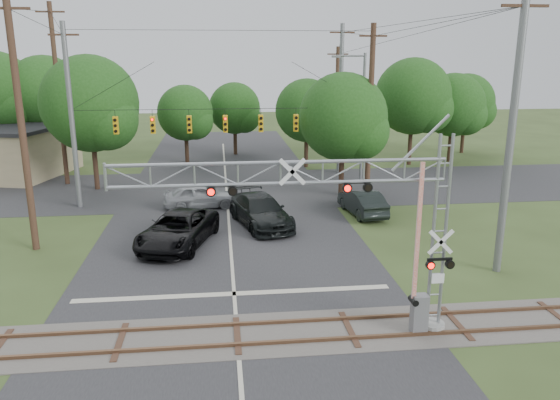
{
  "coord_description": "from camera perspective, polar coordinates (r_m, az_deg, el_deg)",
  "views": [
    {
      "loc": [
        -0.44,
        -15.24,
        9.5
      ],
      "look_at": [
        2.12,
        7.5,
        3.42
      ],
      "focal_mm": 35.0,
      "sensor_mm": 36.0,
      "label": 1
    }
  ],
  "objects": [
    {
      "name": "road_main",
      "position": [
        26.97,
        -5.11,
        -5.79
      ],
      "size": [
        14.0,
        90.0,
        0.02
      ],
      "primitive_type": "cube",
      "color": "#29292B",
      "rests_on": "ground"
    },
    {
      "name": "crossing_gantry",
      "position": [
        18.1,
        6.8,
        -1.58
      ],
      "size": [
        11.42,
        0.9,
        7.04
      ],
      "color": "gray",
      "rests_on": "ground"
    },
    {
      "name": "suv_dark",
      "position": [
        33.87,
        8.6,
        -0.23
      ],
      "size": [
        2.2,
        4.86,
        1.55
      ],
      "primitive_type": "imported",
      "rotation": [
        0.0,
        0.0,
        3.26
      ],
      "color": "black",
      "rests_on": "ground"
    },
    {
      "name": "treeline",
      "position": [
        46.89,
        -9.31,
        10.09
      ],
      "size": [
        55.33,
        22.71,
        9.97
      ],
      "color": "#352318",
      "rests_on": "ground"
    },
    {
      "name": "railroad_track",
      "position": [
        19.68,
        -4.49,
        -13.95
      ],
      "size": [
        90.0,
        3.2,
        0.17
      ],
      "color": "#4D4643",
      "rests_on": "ground"
    },
    {
      "name": "traffic_signal_span",
      "position": [
        35.48,
        -4.31,
        8.6
      ],
      "size": [
        19.34,
        0.36,
        11.5
      ],
      "color": "slate",
      "rests_on": "ground"
    },
    {
      "name": "road_cross",
      "position": [
        40.38,
        -5.63,
        1.21
      ],
      "size": [
        90.0,
        12.0,
        0.02
      ],
      "primitive_type": "cube",
      "color": "#29292B",
      "rests_on": "ground"
    },
    {
      "name": "pickup_black",
      "position": [
        28.5,
        -10.63,
        -3.04
      ],
      "size": [
        4.55,
        6.77,
        1.72
      ],
      "primitive_type": "imported",
      "rotation": [
        0.0,
        0.0,
        -0.3
      ],
      "color": "black",
      "rests_on": "ground"
    },
    {
      "name": "sedan_silver",
      "position": [
        35.34,
        -8.33,
        0.45
      ],
      "size": [
        4.81,
        2.29,
        1.59
      ],
      "primitive_type": "imported",
      "rotation": [
        0.0,
        0.0,
        1.66
      ],
      "color": "gray",
      "rests_on": "ground"
    },
    {
      "name": "streetlight",
      "position": [
        42.11,
        8.4,
        9.15
      ],
      "size": [
        2.58,
        0.27,
        9.69
      ],
      "color": "slate",
      "rests_on": "ground"
    },
    {
      "name": "ground",
      "position": [
        17.97,
        -4.24,
        -17.1
      ],
      "size": [
        160.0,
        160.0,
        0.0
      ],
      "primitive_type": "plane",
      "color": "#34441F",
      "rests_on": "ground"
    },
    {
      "name": "car_dark",
      "position": [
        31.3,
        -2.05,
        -1.15
      ],
      "size": [
        3.92,
        6.42,
        1.74
      ],
      "primitive_type": "imported",
      "rotation": [
        0.0,
        0.0,
        0.27
      ],
      "color": "black",
      "rests_on": "ground"
    },
    {
      "name": "utility_poles",
      "position": [
        37.32,
        -3.4,
        9.67
      ],
      "size": [
        26.02,
        30.61,
        13.19
      ],
      "color": "#3E291C",
      "rests_on": "ground"
    }
  ]
}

